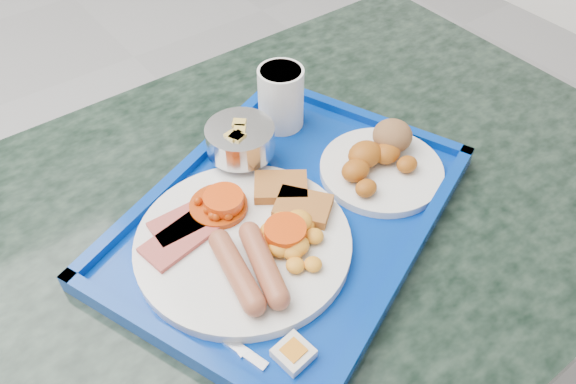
{
  "coord_description": "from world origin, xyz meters",
  "views": [
    {
      "loc": [
        0.61,
        -1.38,
        1.32
      ],
      "look_at": [
        0.92,
        -0.97,
        0.78
      ],
      "focal_mm": 35.0,
      "sensor_mm": 36.0,
      "label": 1
    }
  ],
  "objects_px": {
    "table": "(286,280)",
    "fruit_bowl": "(240,140)",
    "tray": "(288,215)",
    "main_plate": "(249,238)",
    "juice_cup": "(281,96)",
    "bread_plate": "(381,161)"
  },
  "relations": [
    {
      "from": "main_plate",
      "to": "juice_cup",
      "type": "xyz_separation_m",
      "value": [
        0.18,
        0.18,
        0.04
      ]
    },
    {
      "from": "juice_cup",
      "to": "bread_plate",
      "type": "bearing_deg",
      "value": -73.8
    },
    {
      "from": "tray",
      "to": "main_plate",
      "type": "bearing_deg",
      "value": -168.26
    },
    {
      "from": "main_plate",
      "to": "juice_cup",
      "type": "height_order",
      "value": "juice_cup"
    },
    {
      "from": "main_plate",
      "to": "fruit_bowl",
      "type": "bearing_deg",
      "value": 59.6
    },
    {
      "from": "tray",
      "to": "fruit_bowl",
      "type": "bearing_deg",
      "value": 87.74
    },
    {
      "from": "bread_plate",
      "to": "fruit_bowl",
      "type": "height_order",
      "value": "fruit_bowl"
    },
    {
      "from": "table",
      "to": "juice_cup",
      "type": "relative_size",
      "value": 11.73
    },
    {
      "from": "table",
      "to": "juice_cup",
      "type": "distance_m",
      "value": 0.3
    },
    {
      "from": "main_plate",
      "to": "table",
      "type": "bearing_deg",
      "value": 24.78
    },
    {
      "from": "fruit_bowl",
      "to": "juice_cup",
      "type": "bearing_deg",
      "value": 21.8
    },
    {
      "from": "bread_plate",
      "to": "juice_cup",
      "type": "distance_m",
      "value": 0.19
    },
    {
      "from": "table",
      "to": "juice_cup",
      "type": "bearing_deg",
      "value": 55.51
    },
    {
      "from": "table",
      "to": "bread_plate",
      "type": "relative_size",
      "value": 6.5
    },
    {
      "from": "tray",
      "to": "table",
      "type": "bearing_deg",
      "value": 60.41
    },
    {
      "from": "fruit_bowl",
      "to": "table",
      "type": "bearing_deg",
      "value": -84.03
    },
    {
      "from": "tray",
      "to": "main_plate",
      "type": "xyz_separation_m",
      "value": [
        -0.07,
        -0.02,
        0.02
      ]
    },
    {
      "from": "table",
      "to": "juice_cup",
      "type": "height_order",
      "value": "juice_cup"
    },
    {
      "from": "tray",
      "to": "bread_plate",
      "type": "height_order",
      "value": "bread_plate"
    },
    {
      "from": "bread_plate",
      "to": "fruit_bowl",
      "type": "xyz_separation_m",
      "value": [
        -0.15,
        0.13,
        0.03
      ]
    },
    {
      "from": "tray",
      "to": "juice_cup",
      "type": "distance_m",
      "value": 0.2
    },
    {
      "from": "table",
      "to": "fruit_bowl",
      "type": "height_order",
      "value": "fruit_bowl"
    }
  ]
}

